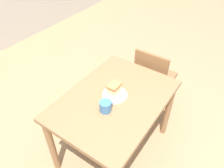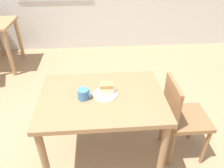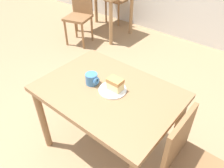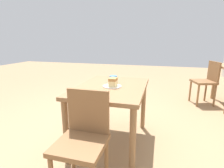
{
  "view_description": "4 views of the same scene",
  "coord_description": "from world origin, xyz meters",
  "px_view_note": "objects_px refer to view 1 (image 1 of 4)",
  "views": [
    {
      "loc": [
        -0.99,
        -0.39,
        2.01
      ],
      "look_at": [
        0.16,
        0.4,
        0.81
      ],
      "focal_mm": 35.0,
      "sensor_mm": 36.0,
      "label": 1
    },
    {
      "loc": [
        0.07,
        -1.16,
        1.85
      ],
      "look_at": [
        0.2,
        0.39,
        0.81
      ],
      "focal_mm": 35.0,
      "sensor_mm": 36.0,
      "label": 2
    },
    {
      "loc": [
        0.95,
        -0.64,
        1.79
      ],
      "look_at": [
        0.12,
        0.37,
        0.78
      ],
      "focal_mm": 35.0,
      "sensor_mm": 36.0,
      "label": 3
    },
    {
      "loc": [
        1.99,
        0.87,
        1.24
      ],
      "look_at": [
        0.19,
        0.37,
        0.78
      ],
      "focal_mm": 28.0,
      "sensor_mm": 36.0,
      "label": 4
    }
  ],
  "objects_px": {
    "dining_table_near": "(114,107)",
    "plate": "(115,95)",
    "coffee_mug": "(106,106)",
    "cake_slice": "(114,89)",
    "chair_near_window": "(153,78)"
  },
  "relations": [
    {
      "from": "plate",
      "to": "coffee_mug",
      "type": "distance_m",
      "value": 0.19
    },
    {
      "from": "coffee_mug",
      "to": "dining_table_near",
      "type": "bearing_deg",
      "value": 7.21
    },
    {
      "from": "dining_table_near",
      "to": "cake_slice",
      "type": "relative_size",
      "value": 9.45
    },
    {
      "from": "chair_near_window",
      "to": "coffee_mug",
      "type": "relative_size",
      "value": 8.14
    },
    {
      "from": "dining_table_near",
      "to": "cake_slice",
      "type": "height_order",
      "value": "cake_slice"
    },
    {
      "from": "chair_near_window",
      "to": "coffee_mug",
      "type": "height_order",
      "value": "chair_near_window"
    },
    {
      "from": "plate",
      "to": "cake_slice",
      "type": "bearing_deg",
      "value": 48.96
    },
    {
      "from": "chair_near_window",
      "to": "dining_table_near",
      "type": "bearing_deg",
      "value": 87.51
    },
    {
      "from": "dining_table_near",
      "to": "coffee_mug",
      "type": "xyz_separation_m",
      "value": [
        -0.15,
        -0.02,
        0.15
      ]
    },
    {
      "from": "dining_table_near",
      "to": "cake_slice",
      "type": "distance_m",
      "value": 0.17
    },
    {
      "from": "cake_slice",
      "to": "coffee_mug",
      "type": "distance_m",
      "value": 0.2
    },
    {
      "from": "dining_table_near",
      "to": "plate",
      "type": "distance_m",
      "value": 0.12
    },
    {
      "from": "chair_near_window",
      "to": "cake_slice",
      "type": "relative_size",
      "value": 7.51
    },
    {
      "from": "coffee_mug",
      "to": "cake_slice",
      "type": "bearing_deg",
      "value": 14.66
    },
    {
      "from": "plate",
      "to": "coffee_mug",
      "type": "height_order",
      "value": "coffee_mug"
    }
  ]
}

